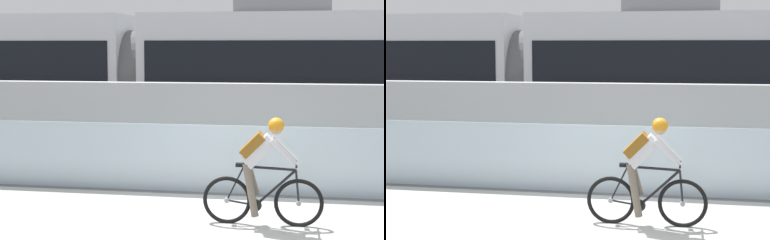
% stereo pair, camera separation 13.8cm
% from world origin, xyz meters
% --- Properties ---
extents(ground_plane, '(200.00, 200.00, 0.00)m').
position_xyz_m(ground_plane, '(0.00, 0.00, 0.00)').
color(ground_plane, slate).
extents(bike_path_deck, '(32.00, 3.20, 0.01)m').
position_xyz_m(bike_path_deck, '(0.00, 0.00, 0.01)').
color(bike_path_deck, beige).
rests_on(bike_path_deck, ground).
extents(glass_parapet, '(32.00, 0.05, 1.23)m').
position_xyz_m(glass_parapet, '(0.00, 1.85, 0.62)').
color(glass_parapet, silver).
rests_on(glass_parapet, ground).
extents(concrete_barrier_wall, '(32.00, 0.36, 1.87)m').
position_xyz_m(concrete_barrier_wall, '(0.00, 3.65, 0.94)').
color(concrete_barrier_wall, silver).
rests_on(concrete_barrier_wall, ground).
extents(tram_rail_near, '(32.00, 0.08, 0.01)m').
position_xyz_m(tram_rail_near, '(0.00, 6.13, 0.00)').
color(tram_rail_near, '#595654').
rests_on(tram_rail_near, ground).
extents(tram_rail_far, '(32.00, 0.08, 0.01)m').
position_xyz_m(tram_rail_far, '(0.00, 7.57, 0.00)').
color(tram_rail_far, '#595654').
rests_on(tram_rail_far, ground).
extents(tram, '(22.56, 2.54, 3.81)m').
position_xyz_m(tram, '(-3.08, 6.85, 1.89)').
color(tram, silver).
rests_on(tram, ground).
extents(cyclist_on_bike, '(1.77, 0.58, 1.61)m').
position_xyz_m(cyclist_on_bike, '(0.56, -0.00, 0.80)').
color(cyclist_on_bike, black).
rests_on(cyclist_on_bike, ground).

